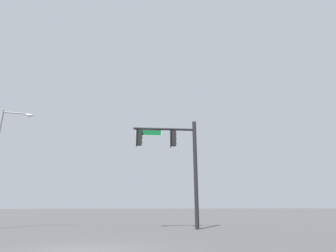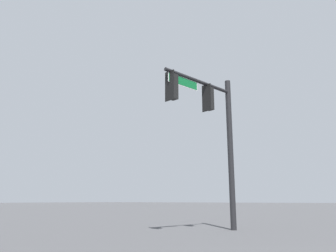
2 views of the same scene
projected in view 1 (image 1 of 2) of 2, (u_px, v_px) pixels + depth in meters
signal_pole_near at (178, 155)px, 18.22m from camera, size 4.43×1.24×7.31m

